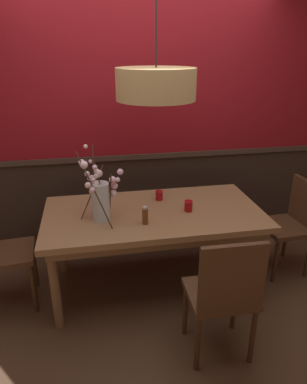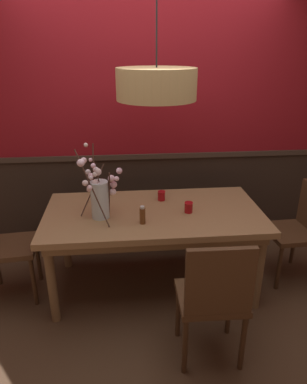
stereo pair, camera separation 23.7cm
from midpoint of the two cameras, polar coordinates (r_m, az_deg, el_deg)
name	(u,v)px [view 1 (the left image)]	position (r m, az deg, el deg)	size (l,w,h in m)	color
ground_plane	(154,284)	(3.32, -2.11, -14.71)	(24.00, 24.00, 0.00)	#4C3321
back_wall	(138,117)	(3.51, -4.46, 11.98)	(4.47, 0.14, 2.76)	#2D2119
dining_table	(154,220)	(2.97, -2.29, -4.59)	(1.80, 0.93, 0.74)	#997047
chair_near_side_right	(224,292)	(2.38, 8.50, -15.78)	(0.45, 0.39, 0.95)	#4C301C
chair_head_east_end	(292,221)	(3.48, 19.64, -4.46)	(0.42, 0.44, 0.89)	#4C301C
chair_far_side_left	(111,195)	(3.83, -8.67, -0.48)	(0.42, 0.44, 0.97)	#4C301C
chair_far_side_right	(163,194)	(3.83, -0.26, -0.39)	(0.46, 0.44, 0.92)	#4C301C
vase_with_blossoms	(100,197)	(2.77, -11.05, -0.90)	(0.35, 0.47, 0.59)	silver
candle_holder_nearer_center	(188,206)	(2.92, 3.36, -2.31)	(0.07, 0.07, 0.09)	#9E0F14
candle_holder_nearer_edge	(159,195)	(3.12, -1.25, -0.58)	(0.07, 0.07, 0.09)	#9E0F14
condiment_bottle	(145,216)	(2.70, -3.89, -3.89)	(0.05, 0.05, 0.15)	brown
pendant_lamp	(156,84)	(2.70, -2.23, 17.02)	(0.59, 0.59, 1.12)	tan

